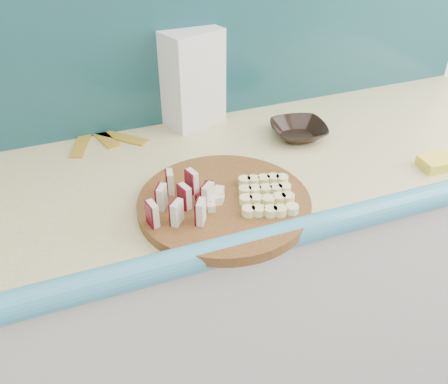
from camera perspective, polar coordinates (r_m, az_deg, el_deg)
The scene contains 10 objects.
kitchen_counter at distance 1.51m, azimuth -6.06°, elevation -13.05°, with size 2.20×0.63×0.91m.
backsplash at distance 1.36m, azimuth -11.49°, elevation 16.67°, with size 2.20×0.02×0.50m, color teal.
cutting_board at distance 1.10m, azimuth 0.00°, elevation -1.37°, with size 0.38×0.38×0.02m, color #4B2610.
apple_wedges at distance 1.05m, azimuth -5.01°, elevation -0.73°, with size 0.15×0.16×0.05m.
apple_chunks at distance 1.08m, azimuth -1.27°, elevation -0.50°, with size 0.06×0.06×0.02m.
banana_slices at distance 1.09m, azimuth 4.89°, elevation -0.30°, with size 0.15×0.17×0.02m.
brown_bowl at distance 1.39m, azimuth 8.51°, elevation 6.91°, with size 0.15×0.15×0.04m, color black.
flour_bag at distance 1.41m, azimuth -3.72°, elevation 12.91°, with size 0.16×0.11×0.27m, color silver.
sponge at distance 1.35m, azimuth 23.25°, elevation 3.10°, with size 0.09×0.06×0.03m, color gold.
banana_peel at distance 1.41m, azimuth -13.76°, elevation 5.93°, with size 0.21×0.18×0.01m.
Camera 1 is at (-0.12, 0.51, 1.57)m, focal length 40.00 mm.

